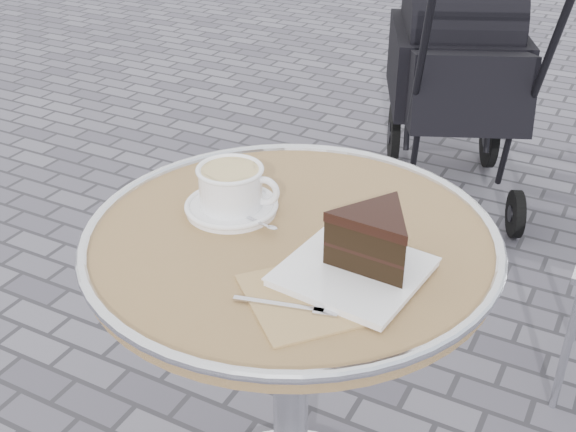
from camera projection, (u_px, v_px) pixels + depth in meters
The scene contains 4 objects.
cafe_table at pixel (291, 311), 1.32m from camera, with size 0.72×0.72×0.74m.
cappuccino_set at pixel (232, 192), 1.29m from camera, with size 0.19×0.16×0.08m.
cake_plate_set at pixel (368, 247), 1.11m from camera, with size 0.30×0.34×0.11m.
baby_stroller at pixel (457, 83), 2.71m from camera, with size 0.77×1.04×0.99m.
Camera 1 is at (0.49, -0.93, 1.38)m, focal length 45.00 mm.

